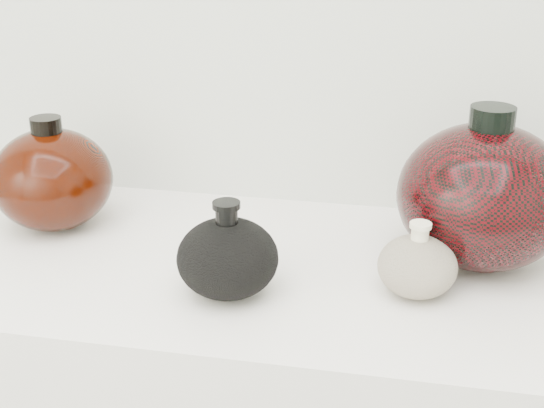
% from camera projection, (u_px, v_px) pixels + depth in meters
% --- Properties ---
extents(black_gourd_vase, '(0.17, 0.17, 0.14)m').
position_uv_depth(black_gourd_vase, '(228.00, 257.00, 1.02)').
color(black_gourd_vase, black).
rests_on(black_gourd_vase, display_counter).
extents(cream_gourd_vase, '(0.13, 0.13, 0.11)m').
position_uv_depth(cream_gourd_vase, '(417.00, 266.00, 1.02)').
color(cream_gourd_vase, '#B8A28E').
rests_on(cream_gourd_vase, display_counter).
extents(left_round_pot, '(0.25, 0.25, 0.18)m').
position_uv_depth(left_round_pot, '(52.00, 179.00, 1.21)').
color(left_round_pot, black).
rests_on(left_round_pot, display_counter).
extents(right_round_pot, '(0.30, 0.30, 0.24)m').
position_uv_depth(right_round_pot, '(483.00, 196.00, 1.08)').
color(right_round_pot, black).
rests_on(right_round_pot, display_counter).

